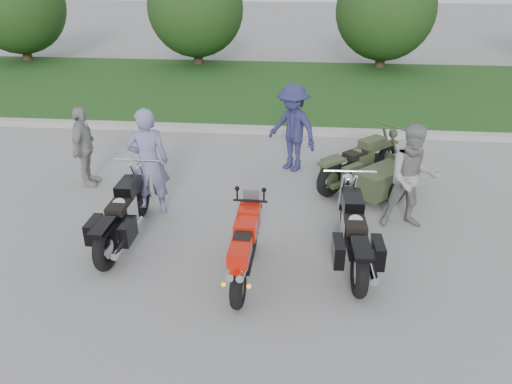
# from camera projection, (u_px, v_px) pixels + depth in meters

# --- Properties ---
(ground) EXTENTS (80.00, 80.00, 0.00)m
(ground) POSITION_uv_depth(u_px,v_px,m) (219.00, 268.00, 7.33)
(ground) COLOR gray
(ground) RESTS_ON ground
(curb) EXTENTS (60.00, 0.30, 0.15)m
(curb) POSITION_uv_depth(u_px,v_px,m) (257.00, 130.00, 12.66)
(curb) COLOR #A5A29B
(curb) RESTS_ON ground
(grass_strip) EXTENTS (60.00, 8.00, 0.14)m
(grass_strip) POSITION_uv_depth(u_px,v_px,m) (268.00, 89.00, 16.37)
(grass_strip) COLOR #24581E
(grass_strip) RESTS_ON ground
(tree_far_left) EXTENTS (3.60, 3.60, 4.00)m
(tree_far_left) POSITION_uv_depth(u_px,v_px,m) (18.00, 6.00, 19.27)
(tree_far_left) COLOR #3F2B1C
(tree_far_left) RESTS_ON ground
(tree_mid_left) EXTENTS (3.60, 3.60, 4.00)m
(tree_mid_left) POSITION_uv_depth(u_px,v_px,m) (196.00, 8.00, 18.68)
(tree_mid_left) COLOR #3F2B1C
(tree_mid_left) RESTS_ON ground
(tree_mid_right) EXTENTS (3.60, 3.60, 4.00)m
(tree_mid_right) POSITION_uv_depth(u_px,v_px,m) (386.00, 10.00, 18.08)
(tree_mid_right) COLOR #3F2B1C
(tree_mid_right) RESTS_ON ground
(sportbike_red) EXTENTS (0.32, 1.85, 0.88)m
(sportbike_red) POSITION_uv_depth(u_px,v_px,m) (244.00, 248.00, 6.88)
(sportbike_red) COLOR black
(sportbike_red) RESTS_ON ground
(cruiser_left) EXTENTS (0.39, 2.31, 0.89)m
(cruiser_left) POSITION_uv_depth(u_px,v_px,m) (122.00, 217.00, 7.79)
(cruiser_left) COLOR black
(cruiser_left) RESTS_ON ground
(cruiser_right) EXTENTS (0.44, 2.39, 0.92)m
(cruiser_right) POSITION_uv_depth(u_px,v_px,m) (354.00, 236.00, 7.26)
(cruiser_right) COLOR black
(cruiser_right) RESTS_ON ground
(cruiser_sidecar) EXTENTS (1.98, 2.07, 0.89)m
(cruiser_sidecar) POSITION_uv_depth(u_px,v_px,m) (374.00, 173.00, 9.40)
(cruiser_sidecar) COLOR black
(cruiser_sidecar) RESTS_ON ground
(person_stripe) EXTENTS (0.78, 0.61, 1.91)m
(person_stripe) POSITION_uv_depth(u_px,v_px,m) (148.00, 162.00, 8.48)
(person_stripe) COLOR slate
(person_stripe) RESTS_ON ground
(person_grey) EXTENTS (0.90, 0.72, 1.78)m
(person_grey) POSITION_uv_depth(u_px,v_px,m) (412.00, 178.00, 8.07)
(person_grey) COLOR gray
(person_grey) RESTS_ON ground
(person_denim) EXTENTS (1.34, 1.26, 1.82)m
(person_denim) POSITION_uv_depth(u_px,v_px,m) (293.00, 128.00, 10.21)
(person_denim) COLOR navy
(person_denim) RESTS_ON ground
(person_back) EXTENTS (0.43, 0.94, 1.58)m
(person_back) POSITION_uv_depth(u_px,v_px,m) (84.00, 147.00, 9.58)
(person_back) COLOR #999894
(person_back) RESTS_ON ground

